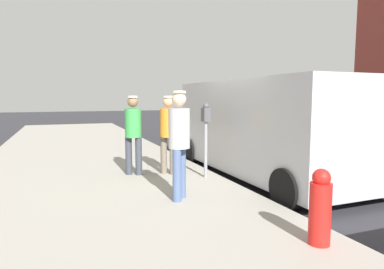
{
  "coord_description": "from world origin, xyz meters",
  "views": [
    {
      "loc": [
        4.1,
        6.05,
        1.78
      ],
      "look_at": [
        1.65,
        -0.18,
        1.05
      ],
      "focal_mm": 31.57,
      "sensor_mm": 36.0,
      "label": 1
    }
  ],
  "objects_px": {
    "pedestrian_in_green": "(133,130)",
    "pedestrian_in_orange": "(168,130)",
    "parking_meter_near": "(206,127)",
    "parked_van": "(265,126)",
    "pedestrian_in_gray": "(179,138)",
    "fire_hydrant": "(320,208)"
  },
  "relations": [
    {
      "from": "pedestrian_in_green",
      "to": "pedestrian_in_orange",
      "type": "relative_size",
      "value": 1.0
    },
    {
      "from": "pedestrian_in_green",
      "to": "pedestrian_in_orange",
      "type": "height_order",
      "value": "same"
    },
    {
      "from": "parking_meter_near",
      "to": "parked_van",
      "type": "distance_m",
      "value": 1.51
    },
    {
      "from": "parking_meter_near",
      "to": "pedestrian_in_gray",
      "type": "xyz_separation_m",
      "value": [
        1.0,
        1.23,
        -0.03
      ]
    },
    {
      "from": "pedestrian_in_orange",
      "to": "fire_hydrant",
      "type": "bearing_deg",
      "value": 97.35
    },
    {
      "from": "parked_van",
      "to": "fire_hydrant",
      "type": "distance_m",
      "value": 3.89
    },
    {
      "from": "parking_meter_near",
      "to": "pedestrian_in_orange",
      "type": "bearing_deg",
      "value": -44.19
    },
    {
      "from": "parking_meter_near",
      "to": "pedestrian_in_orange",
      "type": "distance_m",
      "value": 0.86
    },
    {
      "from": "fire_hydrant",
      "to": "parking_meter_near",
      "type": "bearing_deg",
      "value": -91.7
    },
    {
      "from": "parking_meter_near",
      "to": "pedestrian_in_green",
      "type": "relative_size",
      "value": 0.91
    },
    {
      "from": "pedestrian_in_green",
      "to": "fire_hydrant",
      "type": "xyz_separation_m",
      "value": [
        -1.22,
        4.17,
        -0.54
      ]
    },
    {
      "from": "pedestrian_in_green",
      "to": "fire_hydrant",
      "type": "distance_m",
      "value": 4.38
    },
    {
      "from": "parked_van",
      "to": "parking_meter_near",
      "type": "bearing_deg",
      "value": 4.53
    },
    {
      "from": "pedestrian_in_gray",
      "to": "parked_van",
      "type": "height_order",
      "value": "parked_van"
    },
    {
      "from": "pedestrian_in_gray",
      "to": "pedestrian_in_green",
      "type": "bearing_deg",
      "value": -81.06
    },
    {
      "from": "pedestrian_in_gray",
      "to": "parked_van",
      "type": "distance_m",
      "value": 2.84
    },
    {
      "from": "pedestrian_in_orange",
      "to": "pedestrian_in_gray",
      "type": "xyz_separation_m",
      "value": [
        0.39,
        1.82,
        0.05
      ]
    },
    {
      "from": "pedestrian_in_gray",
      "to": "fire_hydrant",
      "type": "bearing_deg",
      "value": 112.75
    },
    {
      "from": "pedestrian_in_green",
      "to": "pedestrian_in_gray",
      "type": "height_order",
      "value": "pedestrian_in_gray"
    },
    {
      "from": "fire_hydrant",
      "to": "pedestrian_in_gray",
      "type": "bearing_deg",
      "value": -67.25
    },
    {
      "from": "pedestrian_in_orange",
      "to": "parked_van",
      "type": "bearing_deg",
      "value": 167.29
    },
    {
      "from": "pedestrian_in_green",
      "to": "fire_hydrant",
      "type": "relative_size",
      "value": 1.94
    }
  ]
}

